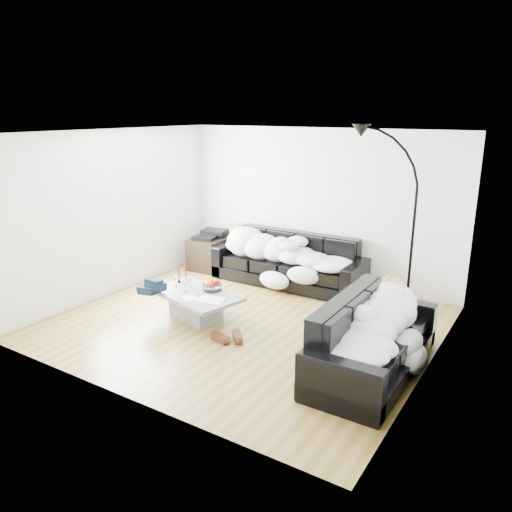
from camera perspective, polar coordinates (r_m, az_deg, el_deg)
The scene contains 24 objects.
ground at distance 7.09m, azimuth -1.31°, elevation -7.58°, with size 5.00×5.00×0.00m, color olive.
wall_back at distance 8.59m, azimuth 7.00°, elevation 5.68°, with size 5.00×0.02×2.60m, color silver.
wall_left at distance 8.29m, azimuth -15.98°, elevation 4.77°, with size 0.02×4.50×2.60m, color silver.
wall_right at distance 5.72m, azimuth 19.96°, elevation -0.66°, with size 0.02×4.50×2.60m, color silver.
ceiling at distance 6.48m, azimuth -1.46°, elevation 13.91°, with size 5.00×5.00×0.00m, color white.
sofa_back at distance 8.48m, azimuth 3.70°, elevation -0.46°, with size 2.60×0.90×0.85m, color black.
sofa_right at distance 5.84m, azimuth 13.34°, elevation -8.95°, with size 2.11×0.90×0.85m, color black.
sleeper_back at distance 8.38m, azimuth 3.57°, elevation 0.86°, with size 2.20×0.76×0.44m, color silver, non-canonical shape.
sleeper_right at distance 5.75m, azimuth 13.48°, elevation -7.01°, with size 1.80×0.76×0.44m, color silver, non-canonical shape.
teal_cushion at distance 6.32m, azimuth 14.97°, elevation -4.19°, with size 0.36×0.30×0.20m, color #0E684E.
coffee_table at distance 7.21m, azimuth -6.91°, elevation -5.62°, with size 1.32×0.77×0.39m, color #939699.
fruit_bowl at distance 7.18m, azimuth -5.04°, elevation -3.29°, with size 0.28×0.28×0.17m, color white.
wine_glass_a at distance 7.34m, azimuth -7.52°, elevation -2.95°, with size 0.07×0.07×0.16m, color white.
wine_glass_b at distance 7.38m, azimuth -9.14°, elevation -2.87°, with size 0.07×0.07×0.17m, color white.
wine_glass_c at distance 7.15m, azimuth -8.07°, elevation -3.40°, with size 0.08×0.08×0.19m, color white.
candle_left at distance 7.55m, azimuth -8.82°, elevation -2.04°, with size 0.05×0.05×0.26m, color maroon.
candle_right at distance 7.56m, azimuth -8.02°, elevation -1.96°, with size 0.05×0.05×0.27m, color maroon.
newspaper_a at distance 6.85m, azimuth -5.18°, elevation -4.96°, with size 0.36×0.27×0.01m, color silver.
newspaper_b at distance 6.95m, azimuth -7.60°, elevation -4.75°, with size 0.25×0.18×0.01m, color silver.
navy_jacket at distance 7.19m, azimuth -11.70°, elevation -2.88°, with size 0.34×0.28×0.17m, color black, non-canonical shape.
shoes at distance 6.54m, azimuth -3.20°, elevation -9.23°, with size 0.47×0.34×0.11m, color #472311, non-canonical shape.
av_cabinet at distance 9.43m, azimuth -5.07°, elevation 0.41°, with size 0.59×0.85×0.59m, color black.
stereo at distance 9.33m, azimuth -5.12°, elevation 2.52°, with size 0.44×0.34×0.13m, color black.
floor_lamp at distance 7.05m, azimuth 17.43°, elevation 1.71°, with size 0.86×0.34×2.37m, color black, non-canonical shape.
Camera 1 is at (3.60, -5.39, 2.88)m, focal length 35.00 mm.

